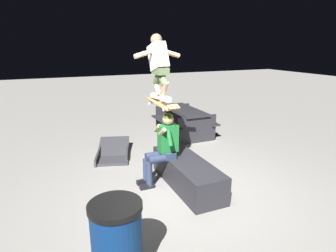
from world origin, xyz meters
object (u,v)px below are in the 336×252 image
at_px(person_sitting_on_ledge, 163,145).
at_px(picnic_table_back, 184,118).
at_px(skater_airborne, 159,64).
at_px(kicker_ramp, 113,153).
at_px(skateboard, 161,103).
at_px(trash_bin, 117,242).
at_px(ledge_box_main, 187,173).

height_order(person_sitting_on_ledge, picnic_table_back, person_sitting_on_ledge).
bearing_deg(person_sitting_on_ledge, skater_airborne, -8.01).
xyz_separation_m(person_sitting_on_ledge, kicker_ramp, (1.72, 0.54, -0.68)).
distance_m(skateboard, kicker_ramp, 2.17).
distance_m(kicker_ramp, picnic_table_back, 2.38).
bearing_deg(picnic_table_back, kicker_ramp, 109.16).
bearing_deg(person_sitting_on_ledge, skateboard, -12.46).
bearing_deg(person_sitting_on_ledge, kicker_ramp, 17.47).
relative_size(kicker_ramp, picnic_table_back, 0.85).
height_order(kicker_ramp, trash_bin, trash_bin).
distance_m(ledge_box_main, trash_bin, 2.32).
xyz_separation_m(ledge_box_main, skateboard, (0.44, 0.33, 1.22)).
xyz_separation_m(skater_airborne, trash_bin, (-2.11, 1.32, -1.69)).
bearing_deg(person_sitting_on_ledge, picnic_table_back, -33.85).
bearing_deg(trash_bin, person_sitting_on_ledge, -34.48).
relative_size(person_sitting_on_ledge, trash_bin, 1.44).
distance_m(skater_airborne, picnic_table_back, 3.24).
xyz_separation_m(skateboard, picnic_table_back, (2.31, -1.63, -0.97)).
bearing_deg(picnic_table_back, trash_bin, 145.88).
bearing_deg(person_sitting_on_ledge, ledge_box_main, -126.05).
bearing_deg(trash_bin, ledge_box_main, -45.82).
xyz_separation_m(ledge_box_main, skater_airborne, (0.50, 0.33, 1.91)).
relative_size(ledge_box_main, trash_bin, 1.97).
xyz_separation_m(person_sitting_on_ledge, skateboard, (0.18, -0.04, 0.73)).
relative_size(kicker_ramp, trash_bin, 1.57).
distance_m(ledge_box_main, skateboard, 1.34).
distance_m(picnic_table_back, trash_bin, 5.27).
relative_size(person_sitting_on_ledge, skateboard, 1.28).
height_order(skateboard, trash_bin, skateboard).
xyz_separation_m(picnic_table_back, trash_bin, (-4.36, 2.96, -0.04)).
relative_size(ledge_box_main, kicker_ramp, 1.26).
xyz_separation_m(person_sitting_on_ledge, skater_airborne, (0.23, -0.03, 1.42)).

